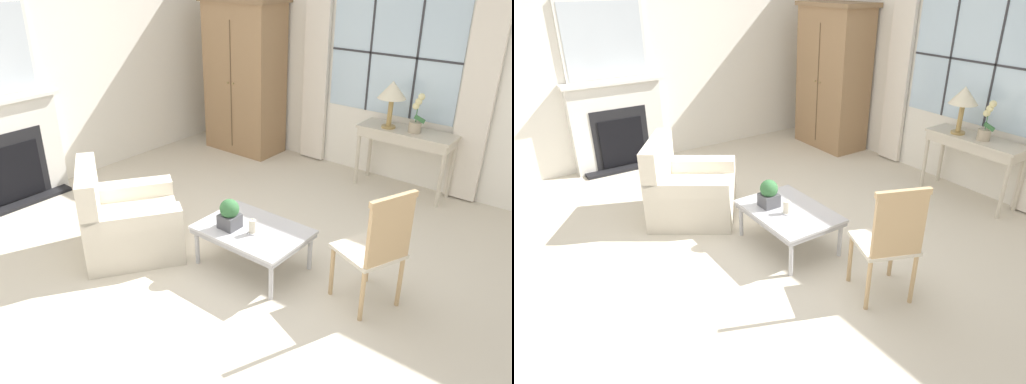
% 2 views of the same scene
% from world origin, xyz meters
% --- Properties ---
extents(ground_plane, '(14.00, 14.00, 0.00)m').
position_xyz_m(ground_plane, '(0.00, 0.00, 0.00)').
color(ground_plane, beige).
extents(wall_back_windowed, '(7.20, 0.14, 2.80)m').
position_xyz_m(wall_back_windowed, '(0.00, 3.02, 1.39)').
color(wall_back_windowed, white).
rests_on(wall_back_windowed, ground_plane).
extents(wall_left, '(0.06, 7.20, 2.80)m').
position_xyz_m(wall_left, '(-3.03, 0.60, 1.40)').
color(wall_left, white).
rests_on(wall_left, ground_plane).
extents(fireplace, '(0.34, 1.28, 2.17)m').
position_xyz_m(fireplace, '(-2.91, -0.31, 0.71)').
color(fireplace, black).
rests_on(fireplace, ground_plane).
extents(armoire, '(1.12, 0.63, 2.08)m').
position_xyz_m(armoire, '(-1.99, 2.67, 1.04)').
color(armoire, '#93704C').
rests_on(armoire, ground_plane).
extents(console_table, '(1.10, 0.40, 0.75)m').
position_xyz_m(console_table, '(0.38, 2.74, 0.66)').
color(console_table, beige).
rests_on(console_table, ground_plane).
extents(table_lamp, '(0.32, 0.32, 0.54)m').
position_xyz_m(table_lamp, '(0.18, 2.69, 1.17)').
color(table_lamp, '#9E7F47').
rests_on(table_lamp, console_table).
extents(potted_orchid, '(0.18, 0.14, 0.45)m').
position_xyz_m(potted_orchid, '(0.48, 2.72, 0.92)').
color(potted_orchid, tan).
rests_on(potted_orchid, console_table).
extents(armchair_upholstered, '(1.18, 1.18, 0.87)m').
position_xyz_m(armchair_upholstered, '(-1.04, -0.16, 0.28)').
color(armchair_upholstered, beige).
rests_on(armchair_upholstered, ground_plane).
extents(side_chair_wooden, '(0.57, 0.57, 1.03)m').
position_xyz_m(side_chair_wooden, '(1.16, 0.52, 0.58)').
color(side_chair_wooden, beige).
rests_on(side_chair_wooden, ground_plane).
extents(coffee_table, '(0.94, 0.67, 0.39)m').
position_xyz_m(coffee_table, '(0.05, 0.37, 0.35)').
color(coffee_table, '#BCBCC1').
rests_on(coffee_table, ground_plane).
extents(potted_plant_small, '(0.17, 0.17, 0.27)m').
position_xyz_m(potted_plant_small, '(-0.11, 0.25, 0.53)').
color(potted_plant_small, '#4C4C51').
rests_on(potted_plant_small, coffee_table).
extents(pillar_candle, '(0.09, 0.09, 0.14)m').
position_xyz_m(pillar_candle, '(0.10, 0.30, 0.45)').
color(pillar_candle, silver).
rests_on(pillar_candle, coffee_table).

